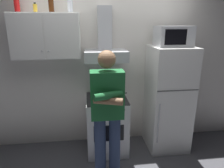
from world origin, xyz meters
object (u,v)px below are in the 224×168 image
(stove_oven, at_px, (107,124))
(person_standing, at_px, (107,113))
(range_hood, at_px, (105,47))
(refrigerator, at_px, (168,99))
(bottle_soda_red, at_px, (16,2))
(upper_cabinet, at_px, (47,36))
(bottle_spice_jar, at_px, (35,8))
(microwave, at_px, (173,36))
(bottle_rum_dark, at_px, (51,2))
(bottle_vodka_clear, at_px, (70,1))
(cooking_pot, at_px, (117,96))

(stove_oven, distance_m, person_standing, 0.77)
(range_hood, bearing_deg, stove_oven, -90.00)
(refrigerator, relative_size, person_standing, 0.98)
(bottle_soda_red, bearing_deg, upper_cabinet, -7.26)
(bottle_spice_jar, bearing_deg, person_standing, -40.89)
(microwave, xyz_separation_m, bottle_spice_jar, (-1.86, 0.12, 0.37))
(upper_cabinet, distance_m, person_standing, 1.35)
(upper_cabinet, bearing_deg, bottle_soda_red, 172.74)
(bottle_soda_red, bearing_deg, stove_oven, -8.41)
(microwave, relative_size, bottle_spice_jar, 3.87)
(bottle_spice_jar, height_order, bottle_rum_dark, bottle_rum_dark)
(stove_oven, xyz_separation_m, microwave, (0.95, 0.02, 1.31))
(bottle_vodka_clear, height_order, bottle_soda_red, bottle_vodka_clear)
(microwave, height_order, person_standing, microwave)
(upper_cabinet, relative_size, bottle_vodka_clear, 2.94)
(stove_oven, relative_size, range_hood, 1.17)
(stove_oven, distance_m, range_hood, 1.17)
(upper_cabinet, xyz_separation_m, refrigerator, (1.75, -0.12, -0.95))
(range_hood, height_order, bottle_vodka_clear, bottle_vodka_clear)
(range_hood, xyz_separation_m, cooking_pot, (0.13, -0.25, -0.67))
(bottle_soda_red, bearing_deg, range_hood, -2.14)
(bottle_vodka_clear, relative_size, bottle_soda_red, 1.12)
(upper_cabinet, distance_m, range_hood, 0.81)
(microwave, height_order, bottle_vodka_clear, bottle_vodka_clear)
(range_hood, height_order, bottle_soda_red, bottle_soda_red)
(upper_cabinet, height_order, microwave, upper_cabinet)
(refrigerator, distance_m, bottle_rum_dark, 2.17)
(range_hood, height_order, bottle_rum_dark, bottle_rum_dark)
(cooking_pot, height_order, bottle_rum_dark, bottle_rum_dark)
(range_hood, bearing_deg, bottle_spice_jar, 178.96)
(range_hood, bearing_deg, bottle_soda_red, 177.86)
(stove_oven, relative_size, microwave, 1.82)
(upper_cabinet, height_order, person_standing, upper_cabinet)
(bottle_soda_red, xyz_separation_m, bottle_rum_dark, (0.44, -0.01, 0.01))
(range_hood, distance_m, bottle_soda_red, 1.29)
(microwave, relative_size, bottle_vodka_clear, 1.57)
(bottle_soda_red, relative_size, bottle_rum_dark, 0.96)
(person_standing, xyz_separation_m, bottle_vodka_clear, (-0.42, 0.78, 1.30))
(cooking_pot, xyz_separation_m, bottle_spice_jar, (-1.04, 0.26, 1.17))
(microwave, bearing_deg, stove_oven, -178.85)
(microwave, relative_size, person_standing, 0.29)
(range_hood, xyz_separation_m, microwave, (0.95, -0.11, 0.14))
(refrigerator, bearing_deg, bottle_spice_jar, 175.63)
(upper_cabinet, bearing_deg, bottle_vodka_clear, 7.64)
(bottle_rum_dark, bearing_deg, bottle_spice_jar, -174.92)
(bottle_spice_jar, bearing_deg, bottle_vodka_clear, 3.44)
(stove_oven, xyz_separation_m, range_hood, (0.00, 0.13, 1.16))
(cooking_pot, relative_size, bottle_soda_red, 1.08)
(bottle_spice_jar, bearing_deg, refrigerator, -4.37)
(refrigerator, relative_size, microwave, 3.33)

